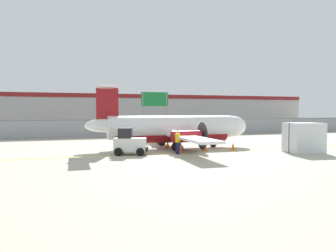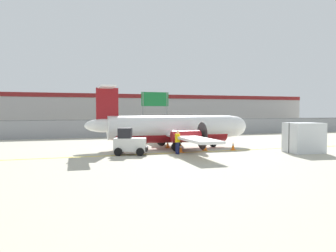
{
  "view_description": "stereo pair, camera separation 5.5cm",
  "coord_description": "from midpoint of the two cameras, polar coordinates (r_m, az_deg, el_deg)",
  "views": [
    {
      "loc": [
        -9.15,
        -20.42,
        3.05
      ],
      "look_at": [
        -0.37,
        5.84,
        1.8
      ],
      "focal_mm": 35.0,
      "sensor_mm": 36.0,
      "label": 1
    },
    {
      "loc": [
        -9.1,
        -20.44,
        3.05
      ],
      "look_at": [
        -0.37,
        5.84,
        1.8
      ],
      "focal_mm": 35.0,
      "sensor_mm": 36.0,
      "label": 2
    }
  ],
  "objects": [
    {
      "name": "parking_lot_strip",
      "position": [
        50.84,
        -8.02,
        -0.81
      ],
      "size": [
        98.0,
        17.0,
        0.12
      ],
      "color": "#38383A",
      "rests_on": "ground"
    },
    {
      "name": "parked_car_1",
      "position": [
        53.89,
        -14.29,
        0.21
      ],
      "size": [
        4.39,
        2.43,
        1.58
      ],
      "rotation": [
        0.0,
        0.0,
        0.13
      ],
      "color": "#B28C19",
      "rests_on": "parking_lot_strip"
    },
    {
      "name": "parked_car_0",
      "position": [
        46.43,
        -23.53,
        -0.29
      ],
      "size": [
        4.21,
        2.03,
        1.58
      ],
      "rotation": [
        0.0,
        0.0,
        0.01
      ],
      "color": "black",
      "rests_on": "parking_lot_strip"
    },
    {
      "name": "traffic_cone_near_left",
      "position": [
        26.25,
        11.32,
        -3.45
      ],
      "size": [
        0.36,
        0.36,
        0.64
      ],
      "color": "orange",
      "rests_on": "ground"
    },
    {
      "name": "traffic_cone_near_right",
      "position": [
        25.64,
        6.55,
        -3.56
      ],
      "size": [
        0.36,
        0.36,
        0.64
      ],
      "color": "orange",
      "rests_on": "ground"
    },
    {
      "name": "cargo_container",
      "position": [
        26.17,
        22.61,
        -1.89
      ],
      "size": [
        2.61,
        2.25,
        2.2
      ],
      "rotation": [
        0.0,
        0.0,
        -0.11
      ],
      "color": "silver",
      "rests_on": "ground"
    },
    {
      "name": "highway_sign",
      "position": [
        42.17,
        -2.23,
        4.06
      ],
      "size": [
        3.6,
        0.14,
        5.5
      ],
      "color": "slate",
      "rests_on": "ground"
    },
    {
      "name": "commuter_airplane",
      "position": [
        26.85,
        1.22,
        -0.51
      ],
      "size": [
        13.69,
        16.05,
        4.92
      ],
      "rotation": [
        0.0,
        0.0,
        -0.04
      ],
      "color": "white",
      "rests_on": "ground"
    },
    {
      "name": "parked_car_2",
      "position": [
        46.55,
        -0.36,
        -0.07
      ],
      "size": [
        4.22,
        2.04,
        1.58
      ],
      "rotation": [
        0.0,
        0.0,
        3.13
      ],
      "color": "silver",
      "rests_on": "parking_lot_strip"
    },
    {
      "name": "traffic_cone_far_right",
      "position": [
        24.27,
        2.29,
        -3.89
      ],
      "size": [
        0.36,
        0.36,
        0.64
      ],
      "color": "orange",
      "rests_on": "ground"
    },
    {
      "name": "perimeter_fence",
      "position": [
        39.54,
        -5.02,
        -0.23
      ],
      "size": [
        98.0,
        0.1,
        2.1
      ],
      "color": "gray",
      "rests_on": "ground"
    },
    {
      "name": "parked_car_3",
      "position": [
        51.4,
        6.47,
        0.17
      ],
      "size": [
        4.24,
        2.07,
        1.58
      ],
      "rotation": [
        0.0,
        0.0,
        -0.02
      ],
      "color": "black",
      "rests_on": "parking_lot_strip"
    },
    {
      "name": "ground_crew_worker",
      "position": [
        23.24,
        1.73,
        -2.6
      ],
      "size": [
        0.42,
        0.55,
        1.7
      ],
      "rotation": [
        0.0,
        0.0,
        0.27
      ],
      "color": "#191E4C",
      "rests_on": "ground"
    },
    {
      "name": "background_building",
      "position": [
        69.02,
        -10.8,
        2.72
      ],
      "size": [
        91.0,
        8.1,
        6.5
      ],
      "color": "#BCB7B2",
      "rests_on": "ground"
    },
    {
      "name": "traffic_cone_far_left",
      "position": [
        27.35,
        0.0,
        -3.16
      ],
      "size": [
        0.36,
        0.36,
        0.64
      ],
      "color": "orange",
      "rests_on": "ground"
    },
    {
      "name": "ground_plane",
      "position": [
        24.41,
        3.74,
        -4.59
      ],
      "size": [
        140.0,
        140.0,
        0.01
      ],
      "color": "#B2AD99"
    },
    {
      "name": "baggage_tug",
      "position": [
        23.06,
        -6.67,
        -2.9
      ],
      "size": [
        2.56,
        1.97,
        1.88
      ],
      "rotation": [
        0.0,
        0.0,
        -0.33
      ],
      "color": "silver",
      "rests_on": "ground"
    }
  ]
}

